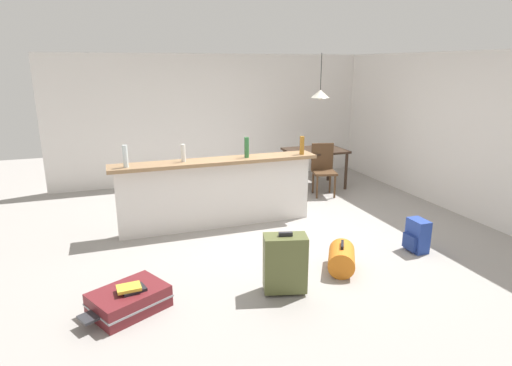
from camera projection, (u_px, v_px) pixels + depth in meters
The scene contains 17 objects.
ground_plane at pixel (275, 231), 6.18m from camera, with size 13.00×13.00×0.05m, color gray.
wall_back at pixel (220, 118), 8.60m from camera, with size 6.60×0.10×2.50m, color silver.
wall_right at pixel (440, 130), 7.08m from camera, with size 0.10×6.00×2.50m, color silver.
partition_half_wall at pixel (217, 195), 6.17m from camera, with size 2.80×0.20×0.95m, color silver.
bar_countertop at pixel (216, 161), 6.03m from camera, with size 2.96×0.40×0.05m, color #93704C.
bottle_clear at pixel (125, 156), 5.54m from camera, with size 0.07×0.07×0.29m, color silver.
bottle_white at pixel (183, 153), 5.87m from camera, with size 0.06×0.06×0.24m, color silver.
bottle_green at pixel (247, 147), 6.12m from camera, with size 0.07×0.07×0.30m, color #2D6B38.
bottle_amber at pixel (302, 145), 6.34m from camera, with size 0.07×0.07×0.27m, color #9E661E.
dining_table at pixel (315, 154), 8.13m from camera, with size 1.10×0.80×0.74m.
dining_chair_near_partition at pixel (323, 167), 7.70m from camera, with size 0.48×0.48×0.93m.
pendant_lamp at pixel (320, 94), 7.84m from camera, with size 0.34×0.34×0.84m.
suitcase_flat_maroon at pixel (129, 300), 4.11m from camera, with size 0.89×0.76×0.22m.
backpack_blue at pixel (417, 236), 5.41m from camera, with size 0.25×0.28×0.42m.
suitcase_upright_olive at pixel (285, 263), 4.39m from camera, with size 0.49×0.35×0.67m.
duffel_bag_orange at pixel (342, 258), 4.91m from camera, with size 0.50×0.57×0.34m.
book_stack at pixel (131, 289), 4.05m from camera, with size 0.28×0.21×0.06m.
Camera 1 is at (-2.18, -5.34, 2.31)m, focal length 29.97 mm.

